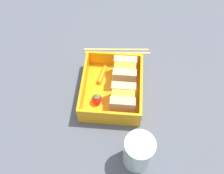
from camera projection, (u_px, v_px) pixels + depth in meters
The scene contains 9 objects.
ground_plane at pixel (112, 95), 64.56cm from camera, with size 120.00×120.00×2.00cm, color #4F545E.
bento_tray at pixel (112, 92), 63.23cm from camera, with size 17.72×14.55×1.20cm, color orange.
bento_rim at pixel (112, 86), 60.96cm from camera, with size 17.72×14.55×4.25cm.
sandwich_left at pixel (125, 72), 62.54cm from camera, with size 6.11×5.74×5.45cm.
sandwich_center_left at pixel (123, 99), 58.13cm from camera, with size 6.11×5.74×5.45cm.
carrot_stick_far_left at pixel (102, 75), 64.75cm from camera, with size 1.15×1.15×5.36cm, color orange.
strawberry_far_left at pixel (97, 99), 59.74cm from camera, with size 2.49×2.49×3.09cm.
chopstick_pair at pixel (118, 51), 71.26cm from camera, with size 3.33×18.73×0.70cm.
drinking_glass at pixel (138, 152), 50.43cm from camera, with size 6.12×6.12×9.11cm, color silver.
Camera 1 is at (34.06, 2.77, 53.81)cm, focal length 40.00 mm.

